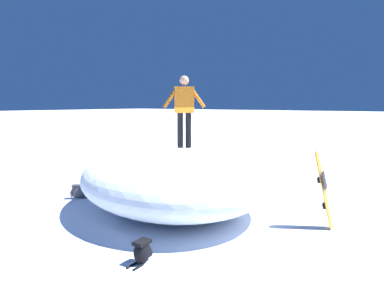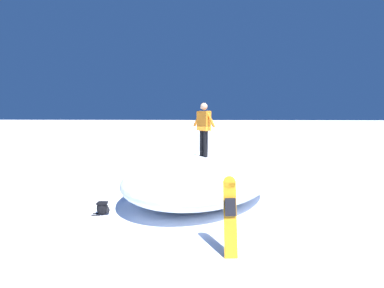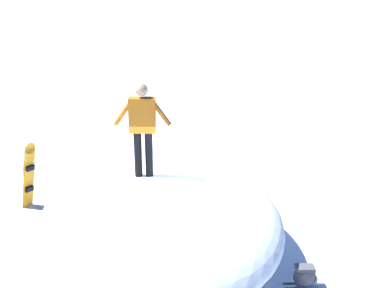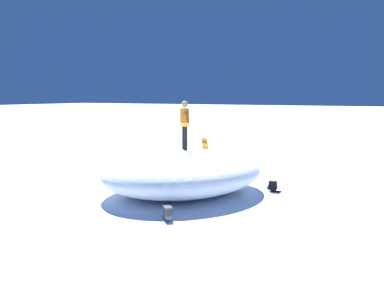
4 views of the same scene
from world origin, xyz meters
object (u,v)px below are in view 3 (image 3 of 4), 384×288
snowboard_primary_upright (29,175)px  backpack_near (305,276)px  backpack_far (196,179)px  snowboarder_standing (143,123)px

snowboard_primary_upright → backpack_near: size_ratio=3.03×
backpack_far → backpack_near: bearing=-113.4°
snowboard_primary_upright → backpack_near: snowboard_primary_upright is taller
snowboard_primary_upright → backpack_far: size_ratio=3.14×
snowboarder_standing → snowboard_primary_upright: bearing=101.4°
snowboarder_standing → snowboard_primary_upright: size_ratio=1.07×
snowboarder_standing → snowboard_primary_upright: (-0.64, 3.19, -1.70)m
snowboarder_standing → backpack_far: 3.94m
snowboard_primary_upright → backpack_far: 4.00m
snowboard_primary_upright → backpack_near: bearing=-74.8°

